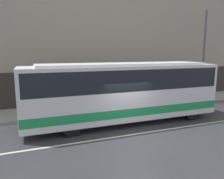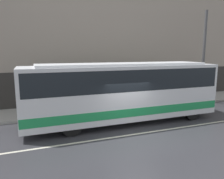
% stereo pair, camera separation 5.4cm
% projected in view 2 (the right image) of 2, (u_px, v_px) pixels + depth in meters
% --- Properties ---
extents(ground_plane, '(60.00, 60.00, 0.00)m').
position_uv_depth(ground_plane, '(134.00, 134.00, 10.95)').
color(ground_plane, '#333338').
extents(sidewalk, '(60.00, 3.11, 0.16)m').
position_uv_depth(sidewalk, '(100.00, 107.00, 16.05)').
color(sidewalk, '#A09E99').
rests_on(sidewalk, ground_plane).
extents(building_facade, '(60.00, 0.35, 10.78)m').
position_uv_depth(building_facade, '(93.00, 37.00, 16.76)').
color(building_facade, gray).
rests_on(building_facade, ground_plane).
extents(lane_stripe, '(54.00, 0.14, 0.01)m').
position_uv_depth(lane_stripe, '(134.00, 134.00, 10.95)').
color(lane_stripe, beige).
rests_on(lane_stripe, ground_plane).
extents(transit_bus, '(11.36, 2.48, 3.47)m').
position_uv_depth(transit_bus, '(124.00, 89.00, 12.57)').
color(transit_bus, silver).
rests_on(transit_bus, ground_plane).
extents(utility_pole_near, '(0.23, 0.23, 7.12)m').
position_uv_depth(utility_pole_near, '(203.00, 57.00, 17.39)').
color(utility_pole_near, '#4C4C4F').
rests_on(utility_pole_near, sidewalk).
extents(pedestrian_waiting, '(0.36, 0.36, 1.78)m').
position_uv_depth(pedestrian_waiting, '(120.00, 91.00, 17.57)').
color(pedestrian_waiting, maroon).
rests_on(pedestrian_waiting, sidewalk).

